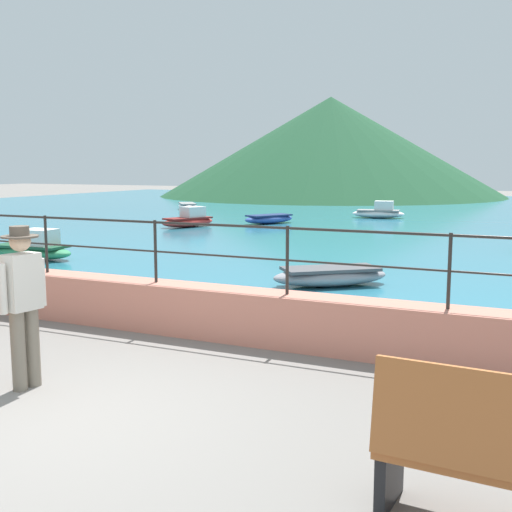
% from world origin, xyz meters
% --- Properties ---
extents(ground_plane, '(120.00, 120.00, 0.00)m').
position_xyz_m(ground_plane, '(0.00, 0.00, 0.00)').
color(ground_plane, slate).
extents(promenade_wall, '(20.00, 0.56, 0.70)m').
position_xyz_m(promenade_wall, '(0.00, 3.20, 0.35)').
color(promenade_wall, tan).
rests_on(promenade_wall, ground).
extents(railing, '(18.44, 0.04, 0.90)m').
position_xyz_m(railing, '(0.00, 3.20, 1.33)').
color(railing, '#282623').
rests_on(railing, promenade_wall).
extents(lake_water, '(64.00, 44.32, 0.06)m').
position_xyz_m(lake_water, '(0.00, 25.84, 0.03)').
color(lake_water, teal).
rests_on(lake_water, ground).
extents(hill_main, '(26.45, 26.45, 7.60)m').
position_xyz_m(hill_main, '(-11.71, 43.23, 3.80)').
color(hill_main, '#1E4C2D').
rests_on(hill_main, ground).
extents(bench_far, '(1.73, 0.65, 1.13)m').
position_xyz_m(bench_far, '(3.97, -0.33, 0.56)').
color(bench_far, '#B76633').
rests_on(bench_far, ground).
extents(person_walking, '(0.38, 0.56, 1.75)m').
position_xyz_m(person_walking, '(-0.90, 0.53, 0.98)').
color(person_walking, slate).
rests_on(person_walking, ground).
extents(boat_0, '(1.89, 2.45, 0.36)m').
position_xyz_m(boat_0, '(-6.18, 18.97, 0.26)').
color(boat_0, '#2D4C9E').
rests_on(boat_0, lake_water).
extents(boat_1, '(2.35, 2.16, 0.36)m').
position_xyz_m(boat_1, '(0.29, 7.24, 0.26)').
color(boat_1, gray).
rests_on(boat_1, lake_water).
extents(boat_3, '(2.12, 2.37, 0.36)m').
position_xyz_m(boat_3, '(-13.37, 24.56, 0.26)').
color(boat_3, white).
rests_on(boat_3, lake_water).
extents(boat_5, '(1.68, 2.47, 0.76)m').
position_xyz_m(boat_5, '(-8.40, 16.43, 0.33)').
color(boat_5, red).
rests_on(boat_5, lake_water).
extents(boat_6, '(2.34, 1.02, 0.76)m').
position_xyz_m(boat_6, '(-7.53, 7.47, 0.33)').
color(boat_6, '#338C59').
rests_on(boat_6, lake_water).
extents(boat_7, '(2.41, 1.23, 0.76)m').
position_xyz_m(boat_7, '(-2.84, 23.57, 0.33)').
color(boat_7, white).
rests_on(boat_7, lake_water).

